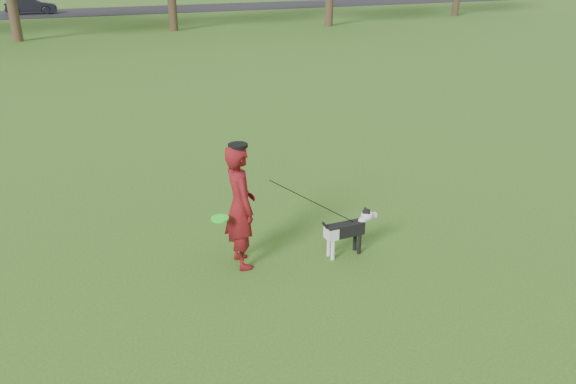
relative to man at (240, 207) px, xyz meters
name	(u,v)px	position (x,y,z in m)	size (l,w,h in m)	color
ground	(327,267)	(1.04, -0.57, -0.87)	(120.00, 120.00, 0.00)	#285116
road	(79,12)	(1.04, 39.43, -0.86)	(120.00, 7.00, 0.02)	black
man	(240,207)	(0.00, 0.00, 0.00)	(0.63, 0.42, 1.74)	#560C0D
dog	(349,228)	(1.49, -0.35, -0.45)	(0.89, 0.18, 0.68)	black
car_mid	(31,6)	(-2.11, 39.43, -0.28)	(1.20, 3.44, 1.13)	black
man_held_items	(314,202)	(0.99, -0.20, -0.03)	(2.06, 0.48, 1.29)	#20FF22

